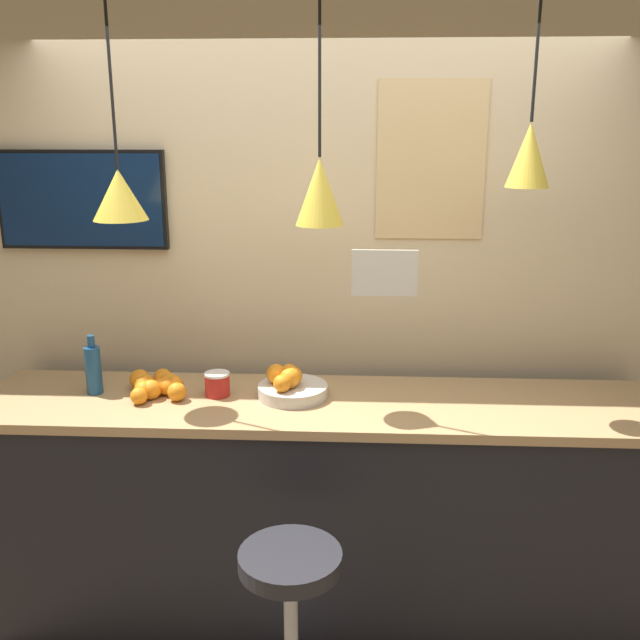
% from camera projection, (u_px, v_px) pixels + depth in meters
% --- Properties ---
extents(back_wall, '(8.00, 0.06, 2.90)m').
position_uv_depth(back_wall, '(325.00, 283.00, 3.27)').
color(back_wall, beige).
rests_on(back_wall, ground_plane).
extents(service_counter, '(2.87, 0.62, 1.04)m').
position_uv_depth(service_counter, '(320.00, 511.00, 3.12)').
color(service_counter, black).
rests_on(service_counter, ground_plane).
extents(bar_stool, '(0.39, 0.39, 0.75)m').
position_uv_depth(bar_stool, '(291.00, 614.00, 2.48)').
color(bar_stool, '#B7B7BC').
rests_on(bar_stool, ground_plane).
extents(fruit_bowl, '(0.30, 0.30, 0.14)m').
position_uv_depth(fruit_bowl, '(290.00, 386.00, 3.00)').
color(fruit_bowl, beige).
rests_on(fruit_bowl, service_counter).
extents(orange_pile, '(0.28, 0.29, 0.09)m').
position_uv_depth(orange_pile, '(157.00, 385.00, 3.04)').
color(orange_pile, orange).
rests_on(orange_pile, service_counter).
extents(juice_bottle, '(0.07, 0.07, 0.26)m').
position_uv_depth(juice_bottle, '(93.00, 369.00, 3.03)').
color(juice_bottle, navy).
rests_on(juice_bottle, service_counter).
extents(spread_jar, '(0.11, 0.11, 0.10)m').
position_uv_depth(spread_jar, '(217.00, 384.00, 3.02)').
color(spread_jar, red).
rests_on(spread_jar, service_counter).
extents(pendant_lamp_left, '(0.21, 0.21, 1.01)m').
position_uv_depth(pendant_lamp_left, '(119.00, 193.00, 2.76)').
color(pendant_lamp_left, black).
extents(pendant_lamp_middle, '(0.19, 0.19, 1.03)m').
position_uv_depth(pendant_lamp_middle, '(320.00, 190.00, 2.72)').
color(pendant_lamp_middle, black).
extents(pendant_lamp_right, '(0.16, 0.16, 0.88)m').
position_uv_depth(pendant_lamp_right, '(529.00, 154.00, 2.64)').
color(pendant_lamp_right, black).
extents(mounted_tv, '(0.76, 0.04, 0.44)m').
position_uv_depth(mounted_tv, '(82.00, 200.00, 3.18)').
color(mounted_tv, black).
extents(hanging_menu_board, '(0.24, 0.01, 0.17)m').
position_uv_depth(hanging_menu_board, '(385.00, 273.00, 2.58)').
color(hanging_menu_board, silver).
extents(wall_poster, '(0.47, 0.01, 0.68)m').
position_uv_depth(wall_poster, '(431.00, 161.00, 3.07)').
color(wall_poster, '#DBBC84').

